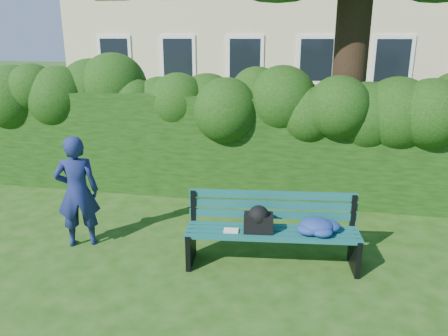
# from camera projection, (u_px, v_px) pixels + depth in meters

# --- Properties ---
(ground) EXTENTS (80.00, 80.00, 0.00)m
(ground) POSITION_uv_depth(u_px,v_px,m) (215.00, 247.00, 5.98)
(ground) COLOR #1E4A0E
(ground) RESTS_ON ground
(hedge) EXTENTS (10.00, 1.00, 1.80)m
(hedge) POSITION_uv_depth(u_px,v_px,m) (242.00, 145.00, 7.78)
(hedge) COLOR black
(hedge) RESTS_ON ground
(park_bench) EXTENTS (2.18, 0.81, 0.89)m
(park_bench) POSITION_uv_depth(u_px,v_px,m) (281.00, 228.00, 5.39)
(park_bench) COLOR #0E4A44
(park_bench) RESTS_ON ground
(man_reading) EXTENTS (0.66, 0.57, 1.54)m
(man_reading) POSITION_uv_depth(u_px,v_px,m) (77.00, 192.00, 5.84)
(man_reading) COLOR navy
(man_reading) RESTS_ON ground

